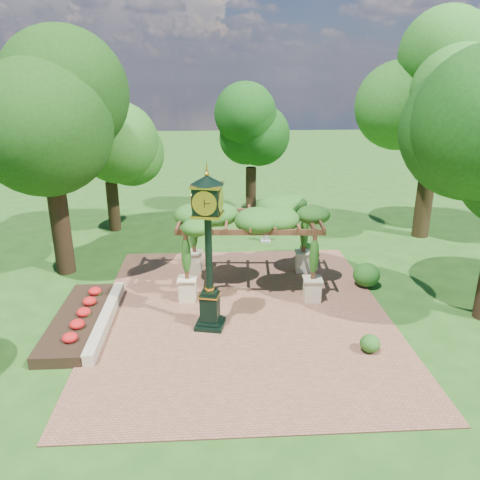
{
  "coord_description": "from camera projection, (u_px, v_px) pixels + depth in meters",
  "views": [
    {
      "loc": [
        -0.96,
        -13.57,
        7.83
      ],
      "look_at": [
        0.0,
        2.5,
        2.2
      ],
      "focal_mm": 35.0,
      "sensor_mm": 36.0,
      "label": 1
    }
  ],
  "objects": [
    {
      "name": "tree_west_far",
      "position": [
        108.0,
        143.0,
        23.77
      ],
      "size": [
        3.98,
        3.98,
        6.79
      ],
      "color": "#2F2212",
      "rests_on": "ground"
    },
    {
      "name": "shrub_mid",
      "position": [
        366.0,
        275.0,
        18.28
      ],
      "size": [
        1.18,
        1.18,
        0.94
      ],
      "primitive_type": "ellipsoid",
      "rotation": [
        0.0,
        0.0,
        -0.14
      ],
      "color": "#205517",
      "rests_on": "brick_plaza"
    },
    {
      "name": "brick_plaza",
      "position": [
        243.0,
        313.0,
        16.36
      ],
      "size": [
        10.0,
        12.0,
        0.04
      ],
      "primitive_type": "cube",
      "color": "brown",
      "rests_on": "ground"
    },
    {
      "name": "shrub_front",
      "position": [
        370.0,
        343.0,
        13.94
      ],
      "size": [
        0.78,
        0.78,
        0.54
      ],
      "primitive_type": "ellipsoid",
      "rotation": [
        0.0,
        0.0,
        -0.37
      ],
      "color": "#225217",
      "rests_on": "brick_plaza"
    },
    {
      "name": "flower_bed",
      "position": [
        79.0,
        320.0,
        15.53
      ],
      "size": [
        1.5,
        5.0,
        0.36
      ],
      "primitive_type": "cube",
      "color": "red",
      "rests_on": "ground"
    },
    {
      "name": "tree_east_far",
      "position": [
        439.0,
        88.0,
        21.94
      ],
      "size": [
        5.25,
        5.25,
        10.66
      ],
      "color": "#322413",
      "rests_on": "ground"
    },
    {
      "name": "tree_north",
      "position": [
        251.0,
        131.0,
        26.88
      ],
      "size": [
        3.19,
        3.19,
        7.18
      ],
      "color": "#2F1E13",
      "rests_on": "ground"
    },
    {
      "name": "pergola",
      "position": [
        250.0,
        219.0,
        17.67
      ],
      "size": [
        5.5,
        3.66,
        3.34
      ],
      "rotation": [
        0.0,
        0.0,
        -0.06
      ],
      "color": "beige",
      "rests_on": "brick_plaza"
    },
    {
      "name": "sundial",
      "position": [
        266.0,
        234.0,
        23.39
      ],
      "size": [
        0.54,
        0.54,
        0.88
      ],
      "rotation": [
        0.0,
        0.0,
        -0.13
      ],
      "color": "#96968E",
      "rests_on": "ground"
    },
    {
      "name": "pedestal_clock",
      "position": [
        208.0,
        239.0,
        14.45
      ],
      "size": [
        1.2,
        1.2,
        5.16
      ],
      "rotation": [
        0.0,
        0.0,
        -0.21
      ],
      "color": "black",
      "rests_on": "brick_plaza"
    },
    {
      "name": "shrub_back",
      "position": [
        309.0,
        248.0,
        21.39
      ],
      "size": [
        1.06,
        1.06,
        0.76
      ],
      "primitive_type": "ellipsoid",
      "rotation": [
        0.0,
        0.0,
        -0.3
      ],
      "color": "#2D6C1F",
      "rests_on": "brick_plaza"
    },
    {
      "name": "border_wall",
      "position": [
        106.0,
        319.0,
        15.57
      ],
      "size": [
        0.35,
        5.0,
        0.4
      ],
      "primitive_type": "cube",
      "color": "#C6B793",
      "rests_on": "ground"
    },
    {
      "name": "ground",
      "position": [
        244.0,
        328.0,
        15.42
      ],
      "size": [
        120.0,
        120.0,
        0.0
      ],
      "primitive_type": "plane",
      "color": "#1E4714",
      "rests_on": "ground"
    },
    {
      "name": "tree_west_near",
      "position": [
        47.0,
        123.0,
        17.85
      ],
      "size": [
        5.15,
        5.15,
        8.95
      ],
      "color": "#332014",
      "rests_on": "ground"
    }
  ]
}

